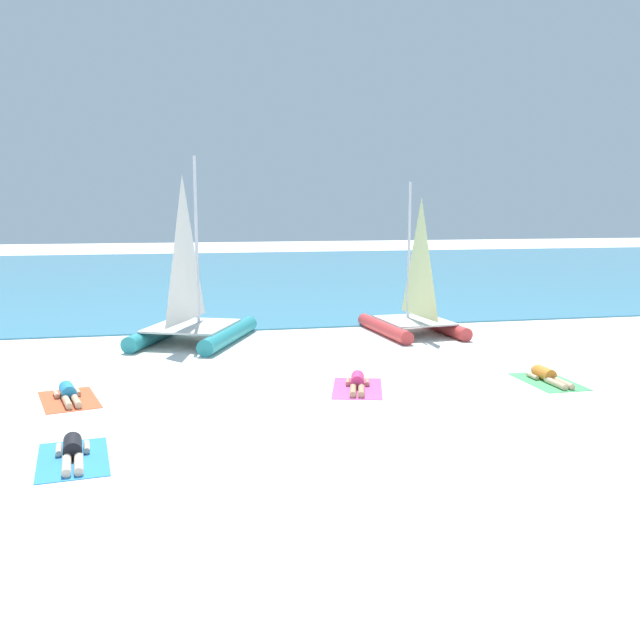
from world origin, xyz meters
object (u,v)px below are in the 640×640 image
Objects in this scene: towel_leftmost at (69,400)px; towel_rightmost at (548,382)px; sunbather_center_left at (73,450)px; sunbather_leftmost at (68,393)px; sailboat_teal at (192,315)px; towel_center_right at (357,388)px; sunbather_rightmost at (547,376)px; towel_center_left at (73,459)px; sunbather_center_right at (357,382)px; sailboat_red at (414,312)px.

towel_leftmost is 1.00× the size of towel_rightmost.
sunbather_center_left is 10.65m from towel_rightmost.
sunbather_center_left is (0.54, -3.74, 0.00)m from sunbather_leftmost.
sailboat_teal is 2.93× the size of towel_center_right.
sunbather_rightmost is at bearing -3.69° from towel_leftmost.
towel_center_right is at bearing 175.71° from sunbather_rightmost.
sailboat_teal is 3.58× the size of sunbather_leftmost.
sunbather_leftmost is 0.99× the size of sunbather_center_left.
sunbather_rightmost is (7.95, -6.66, -0.70)m from sailboat_teal.
towel_center_right is at bearing 175.47° from towel_rightmost.
towel_center_left is (0.55, -3.81, -0.13)m from sunbather_leftmost.
towel_center_left is at bearing -149.59° from towel_center_right.
sunbather_center_right is at bearing -3.09° from towel_leftmost.
sunbather_center_right is 0.81× the size of towel_rightmost.
sailboat_teal is at bearing 64.74° from towel_leftmost.
sunbather_center_right is (6.27, -0.40, 0.00)m from sunbather_leftmost.
sunbather_leftmost reaches higher than towel_leftmost.
towel_rightmost is 1.22× the size of sunbather_rightmost.
towel_leftmost is 1.22× the size of sunbather_rightmost.
sailboat_red reaches higher than towel_center_right.
towel_center_left is (0.53, -3.75, 0.00)m from towel_leftmost.
sunbather_center_right is (6.25, -0.34, 0.13)m from towel_leftmost.
sailboat_teal is at bearing 69.91° from sunbather_center_left.
sunbather_center_left reaches higher than towel_leftmost.
towel_center_right is (5.71, 3.28, -0.13)m from sunbather_center_left.
sailboat_red is 6.68m from sunbather_rightmost.
towel_leftmost is 1.00× the size of towel_center_left.
towel_center_left is at bearing -90.00° from sunbather_center_left.
sailboat_teal is 10.01m from towel_center_left.
sailboat_teal is 7.21m from sunbather_center_right.
sunbather_leftmost and sunbather_center_right have the same top height.
sailboat_red reaches higher than sunbather_center_right.
sunbather_center_right reaches higher than towel_rightmost.
sailboat_teal reaches higher than sunbather_center_right.
sailboat_teal is 3.59× the size of sunbather_center_right.
sunbather_center_left is at bearing -150.12° from towel_center_right.
sunbather_rightmost is at bearing -3.69° from towel_center_right.
towel_leftmost is 1.21× the size of sunbather_center_left.
towel_rightmost is (7.96, -6.72, -0.82)m from sailboat_teal.
towel_center_left is at bearing -163.74° from towel_rightmost.
sunbather_rightmost reaches higher than towel_center_left.
towel_leftmost is at bearing 176.32° from towel_center_right.
towel_center_left is 6.61m from towel_center_right.
sailboat_teal reaches higher than sunbather_center_left.
towel_center_left is 1.21× the size of sunbather_center_left.
towel_center_left is 1.22× the size of sunbather_rightmost.
towel_center_right is (6.23, -0.40, 0.00)m from towel_leftmost.
towel_rightmost is at bearing -90.00° from sunbather_rightmost.
sunbather_rightmost is (4.54, -0.29, 0.13)m from towel_center_right.
sailboat_red reaches higher than sunbather_leftmost.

